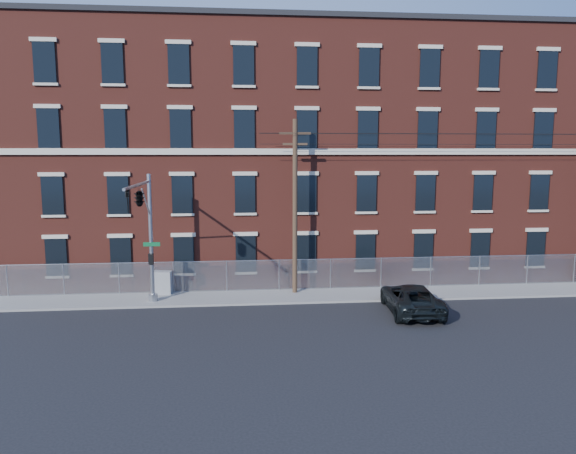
# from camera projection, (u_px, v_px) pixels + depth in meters

# --- Properties ---
(ground) EXTENTS (140.00, 140.00, 0.00)m
(ground) POSITION_uv_depth(u_px,v_px,m) (266.00, 326.00, 25.71)
(ground) COLOR black
(ground) RESTS_ON ground
(sidewalk) EXTENTS (65.00, 3.00, 0.12)m
(sidewalk) POSITION_uv_depth(u_px,v_px,m) (463.00, 292.00, 31.76)
(sidewalk) COLOR gray
(sidewalk) RESTS_ON ground
(mill_building) EXTENTS (55.30, 14.32, 16.30)m
(mill_building) POSITION_uv_depth(u_px,v_px,m) (418.00, 154.00, 39.45)
(mill_building) COLOR maroon
(mill_building) RESTS_ON ground
(chain_link_fence) EXTENTS (59.06, 0.06, 1.85)m
(chain_link_fence) POSITION_uv_depth(u_px,v_px,m) (455.00, 270.00, 32.91)
(chain_link_fence) COLOR #A5A8AD
(chain_link_fence) RESTS_ON ground
(traffic_signal_mast) EXTENTS (0.90, 6.75, 7.00)m
(traffic_signal_mast) POSITION_uv_depth(u_px,v_px,m) (142.00, 211.00, 26.55)
(traffic_signal_mast) COLOR #9EA0A5
(traffic_signal_mast) RESTS_ON ground
(utility_pole_near) EXTENTS (1.80, 0.28, 10.00)m
(utility_pole_near) POSITION_uv_depth(u_px,v_px,m) (295.00, 204.00, 30.68)
(utility_pole_near) COLOR #493524
(utility_pole_near) RESTS_ON ground
(pickup_truck) EXTENTS (2.83, 5.50, 1.48)m
(pickup_truck) POSITION_uv_depth(u_px,v_px,m) (411.00, 298.00, 27.80)
(pickup_truck) COLOR black
(pickup_truck) RESTS_ON ground
(utility_cabinet) EXTENTS (1.12, 0.68, 1.32)m
(utility_cabinet) POSITION_uv_depth(u_px,v_px,m) (162.00, 283.00, 30.98)
(utility_cabinet) COLOR gray
(utility_cabinet) RESTS_ON sidewalk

